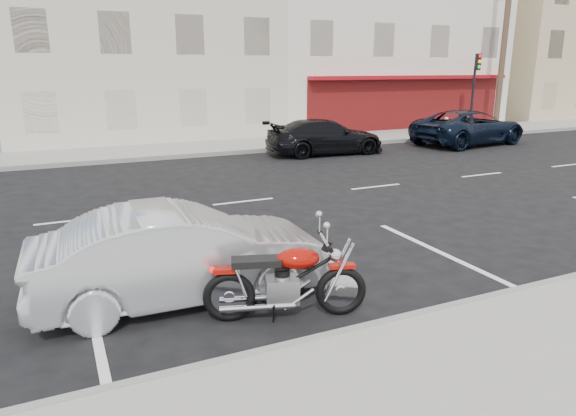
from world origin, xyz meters
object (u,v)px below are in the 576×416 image
motorcycle (343,280)px  sedan_silver (183,254)px  suv_far (469,127)px  fire_hydrant (446,124)px  utility_pole (505,38)px  car_far (325,137)px  traffic_light (475,82)px

motorcycle → sedan_silver: bearing=160.1°
motorcycle → suv_far: 17.68m
fire_hydrant → suv_far: (-1.57, -3.22, 0.22)m
utility_pole → sedan_silver: size_ratio=2.15×
sedan_silver → car_far: bearing=-35.8°
traffic_light → sedan_silver: 22.62m
car_far → utility_pole: bearing=-72.9°
utility_pole → fire_hydrant: bearing=-178.4°
fire_hydrant → sedan_silver: size_ratio=0.17×
utility_pole → car_far: bearing=-166.2°
traffic_light → sedan_silver: bearing=-143.9°
traffic_light → fire_hydrant: 2.53m
fire_hydrant → car_far: 9.01m
utility_pole → motorcycle: (-18.38, -14.96, -4.23)m
fire_hydrant → suv_far: 3.59m
utility_pole → traffic_light: bearing=-172.4°
motorcycle → sedan_silver: 2.32m
traffic_light → motorcycle: bearing=-138.1°
utility_pole → car_far: utility_pole is taller
utility_pole → sedan_silver: utility_pole is taller
utility_pole → suv_far: bearing=-146.8°
fire_hydrant → car_far: bearing=-161.6°
fire_hydrant → sedan_silver: sedan_silver is taller
utility_pole → suv_far: (-5.07, -3.32, -3.99)m
suv_far → car_far: size_ratio=1.16×
utility_pole → fire_hydrant: size_ratio=12.50×
fire_hydrant → car_far: car_far is taller
traffic_light → suv_far: 4.69m
traffic_light → motorcycle: 22.10m
traffic_light → motorcycle: (-16.38, -14.69, -2.05)m
traffic_light → motorcycle: traffic_light is taller
sedan_silver → fire_hydrant: bearing=-49.4°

